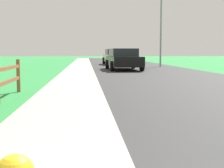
# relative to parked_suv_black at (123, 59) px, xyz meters

# --- Properties ---
(ground_plane) EXTENTS (120.00, 120.00, 0.00)m
(ground_plane) POSITION_rel_parked_suv_black_xyz_m (-2.04, 3.79, -0.74)
(ground_plane) COLOR #2E8C42
(road_asphalt) EXTENTS (7.00, 66.00, 0.01)m
(road_asphalt) POSITION_rel_parked_suv_black_xyz_m (1.46, 5.79, -0.74)
(road_asphalt) COLOR #303030
(road_asphalt) RESTS_ON ground
(curb_concrete) EXTENTS (6.00, 66.00, 0.01)m
(curb_concrete) POSITION_rel_parked_suv_black_xyz_m (-5.04, 5.79, -0.74)
(curb_concrete) COLOR #C1AA9E
(curb_concrete) RESTS_ON ground
(grass_verge) EXTENTS (5.00, 66.00, 0.00)m
(grass_verge) POSITION_rel_parked_suv_black_xyz_m (-6.54, 5.79, -0.73)
(grass_verge) COLOR #2E8C42
(grass_verge) RESTS_ON ground
(parked_suv_black) EXTENTS (2.25, 5.06, 1.44)m
(parked_suv_black) POSITION_rel_parked_suv_black_xyz_m (0.00, 0.00, 0.00)
(parked_suv_black) COLOR black
(parked_suv_black) RESTS_ON ground
(parked_car_beige) EXTENTS (2.20, 4.92, 1.47)m
(parked_car_beige) POSITION_rel_parked_suv_black_xyz_m (0.22, 8.86, 0.00)
(parked_car_beige) COLOR #C6B793
(parked_car_beige) RESTS_ON ground
(street_lamp) EXTENTS (1.17, 0.20, 6.43)m
(street_lamp) POSITION_rel_parked_suv_black_xyz_m (3.65, 4.17, 3.08)
(street_lamp) COLOR gray
(street_lamp) RESTS_ON ground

